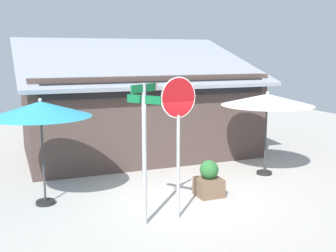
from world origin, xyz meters
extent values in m
cube|color=#ADA8A0|center=(0.00, 0.00, -0.05)|extent=(28.00, 28.00, 0.10)
cube|color=#473833|center=(0.52, 5.07, 1.40)|extent=(7.49, 4.71, 2.81)
cube|color=#999EA8|center=(0.52, 4.92, 3.24)|extent=(7.99, 5.23, 1.60)
cube|color=black|center=(0.52, 2.67, 2.46)|extent=(6.89, 0.16, 0.44)
cylinder|color=#A8AAB2|center=(-1.25, -1.06, 1.46)|extent=(0.09, 0.09, 2.91)
cube|color=#116B38|center=(-1.25, -1.06, 2.81)|extent=(0.67, 0.50, 0.16)
cube|color=#116B38|center=(-1.25, -1.06, 2.59)|extent=(0.50, 0.67, 0.16)
cube|color=white|center=(-0.90, -0.81, 2.81)|extent=(0.07, 0.06, 0.16)
cylinder|color=#A8AAB2|center=(-0.49, -1.01, 1.12)|extent=(0.07, 0.07, 2.24)
cylinder|color=white|center=(-0.49, -1.01, 2.60)|extent=(0.83, 0.18, 0.85)
cylinder|color=red|center=(-0.49, -1.01, 2.60)|extent=(0.79, 0.19, 0.80)
cylinder|color=black|center=(-3.05, 0.89, 0.04)|extent=(0.44, 0.44, 0.08)
cylinder|color=#333335|center=(-3.05, 0.89, 1.06)|extent=(0.05, 0.05, 2.12)
cone|color=#2D99BC|center=(-3.05, 0.89, 2.25)|extent=(2.30, 2.30, 0.35)
sphere|color=silver|center=(-3.05, 0.89, 2.45)|extent=(0.08, 0.08, 0.08)
cylinder|color=black|center=(3.13, 1.08, 0.04)|extent=(0.44, 0.44, 0.08)
cylinder|color=#333335|center=(3.13, 1.08, 1.04)|extent=(0.05, 0.05, 2.08)
cone|color=white|center=(3.13, 1.08, 2.19)|extent=(2.62, 2.62, 0.32)
sphere|color=silver|center=(3.13, 1.08, 2.38)|extent=(0.08, 0.08, 0.08)
cube|color=brown|center=(0.77, 0.00, 0.22)|extent=(0.61, 0.61, 0.45)
sphere|color=#28602D|center=(0.77, 0.00, 0.67)|extent=(0.47, 0.47, 0.47)
camera|label=1|loc=(-3.79, -8.81, 3.50)|focal=44.56mm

